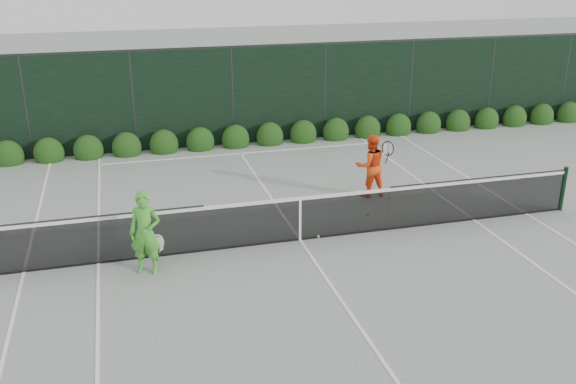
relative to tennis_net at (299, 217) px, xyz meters
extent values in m
plane|color=gray|center=(0.02, 0.00, -0.53)|extent=(80.00, 80.00, 0.00)
cylinder|color=black|center=(6.42, 0.00, 0.00)|extent=(0.10, 0.10, 1.07)
cube|color=black|center=(-4.18, 0.00, -0.02)|extent=(4.40, 0.01, 1.02)
cube|color=black|center=(0.02, 0.00, -0.05)|extent=(4.00, 0.01, 0.96)
cube|color=black|center=(4.22, 0.00, -0.02)|extent=(4.40, 0.01, 1.02)
cube|color=white|center=(0.02, 0.00, 0.41)|extent=(12.80, 0.03, 0.07)
cube|color=black|center=(0.02, 0.00, -0.51)|extent=(12.80, 0.02, 0.04)
cube|color=white|center=(0.02, 0.00, -0.07)|extent=(0.05, 0.03, 0.91)
imported|color=green|center=(-3.16, -0.60, 0.28)|extent=(0.69, 0.56, 1.63)
torus|color=silver|center=(-2.96, -0.50, -0.02)|extent=(0.29, 0.15, 0.30)
cylinder|color=black|center=(-2.96, -0.50, -0.26)|extent=(0.10, 0.03, 0.30)
imported|color=#FB4915|center=(2.43, 2.08, 0.26)|extent=(0.78, 0.62, 1.58)
torus|color=black|center=(2.78, 1.88, 0.73)|extent=(0.25, 0.21, 0.30)
cylinder|color=black|center=(2.78, 1.88, 0.49)|extent=(0.10, 0.03, 0.30)
cube|color=white|center=(-5.46, 0.00, -0.53)|extent=(0.06, 23.77, 0.01)
cube|color=white|center=(5.51, 0.00, -0.53)|extent=(0.06, 23.77, 0.01)
cube|color=white|center=(-4.09, 0.00, -0.53)|extent=(0.06, 23.77, 0.01)
cube|color=white|center=(4.14, 0.00, -0.53)|extent=(0.06, 23.77, 0.01)
cube|color=white|center=(0.02, 11.88, -0.53)|extent=(11.03, 0.06, 0.01)
cube|color=white|center=(0.02, 6.40, -0.53)|extent=(8.23, 0.06, 0.01)
cube|color=white|center=(0.02, 0.00, -0.53)|extent=(0.06, 12.80, 0.01)
cube|color=black|center=(0.02, 7.50, 0.97)|extent=(32.00, 0.06, 3.00)
cube|color=#262826|center=(0.02, 7.50, 2.50)|extent=(32.00, 0.06, 0.06)
cylinder|color=#262826|center=(-5.98, 7.50, 0.97)|extent=(0.08, 0.08, 3.00)
cylinder|color=#262826|center=(-2.98, 7.50, 0.97)|extent=(0.08, 0.08, 3.00)
cylinder|color=#262826|center=(0.02, 7.50, 0.97)|extent=(0.08, 0.08, 3.00)
cylinder|color=#262826|center=(3.02, 7.50, 0.97)|extent=(0.08, 0.08, 3.00)
cylinder|color=#262826|center=(6.02, 7.50, 0.97)|extent=(0.08, 0.08, 3.00)
cylinder|color=#262826|center=(9.02, 7.50, 0.97)|extent=(0.08, 0.08, 3.00)
cylinder|color=#262826|center=(12.02, 7.50, 0.97)|extent=(0.08, 0.08, 3.00)
ellipsoid|color=black|center=(-6.58, 7.15, -0.30)|extent=(0.86, 0.65, 0.94)
ellipsoid|color=black|center=(-5.48, 7.15, -0.30)|extent=(0.86, 0.65, 0.94)
ellipsoid|color=black|center=(-4.38, 7.15, -0.30)|extent=(0.86, 0.65, 0.94)
ellipsoid|color=black|center=(-3.28, 7.15, -0.30)|extent=(0.86, 0.65, 0.94)
ellipsoid|color=black|center=(-2.18, 7.15, -0.30)|extent=(0.86, 0.65, 0.94)
ellipsoid|color=black|center=(-1.08, 7.15, -0.30)|extent=(0.86, 0.65, 0.94)
ellipsoid|color=black|center=(0.02, 7.15, -0.30)|extent=(0.86, 0.65, 0.94)
ellipsoid|color=black|center=(1.12, 7.15, -0.30)|extent=(0.86, 0.65, 0.94)
ellipsoid|color=black|center=(2.22, 7.15, -0.30)|extent=(0.86, 0.65, 0.94)
ellipsoid|color=black|center=(3.32, 7.15, -0.30)|extent=(0.86, 0.65, 0.94)
ellipsoid|color=black|center=(4.42, 7.15, -0.30)|extent=(0.86, 0.65, 0.94)
ellipsoid|color=black|center=(5.52, 7.15, -0.30)|extent=(0.86, 0.65, 0.94)
ellipsoid|color=black|center=(6.62, 7.15, -0.30)|extent=(0.86, 0.65, 0.94)
ellipsoid|color=black|center=(7.72, 7.15, -0.30)|extent=(0.86, 0.65, 0.94)
ellipsoid|color=black|center=(8.82, 7.15, -0.30)|extent=(0.86, 0.65, 0.94)
ellipsoid|color=black|center=(9.92, 7.15, -0.30)|extent=(0.86, 0.65, 0.94)
ellipsoid|color=black|center=(11.02, 7.15, -0.30)|extent=(0.86, 0.65, 0.94)
ellipsoid|color=black|center=(12.12, 7.15, -0.30)|extent=(0.86, 0.65, 0.94)
sphere|color=#B3D52F|center=(-2.83, 0.60, -0.50)|extent=(0.07, 0.07, 0.07)
sphere|color=#B3D52F|center=(1.92, 0.90, -0.50)|extent=(0.07, 0.07, 0.07)
sphere|color=#B3D52F|center=(0.44, 0.01, -0.50)|extent=(0.07, 0.07, 0.07)
sphere|color=#B3D52F|center=(1.65, 0.05, -0.50)|extent=(0.07, 0.07, 0.07)
camera|label=1|loc=(-3.47, -11.82, 5.22)|focal=40.00mm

